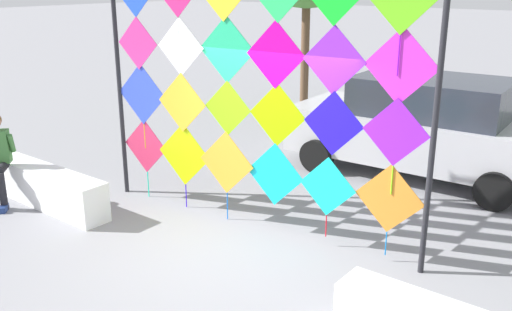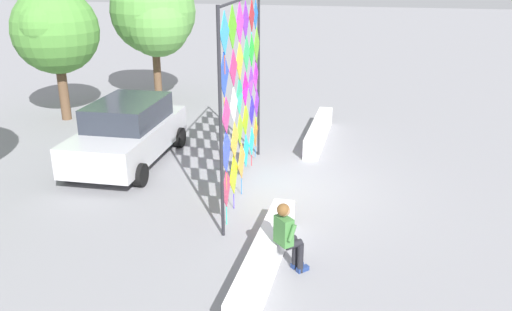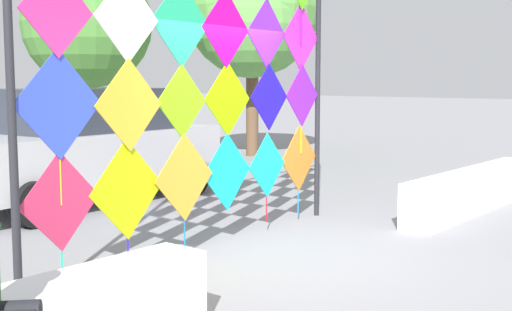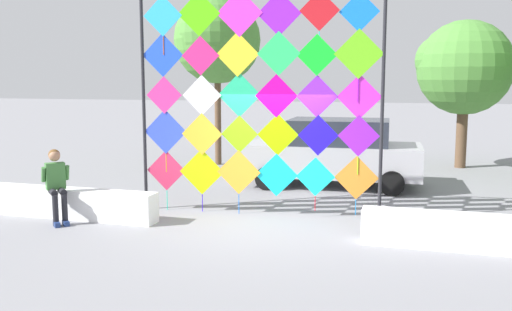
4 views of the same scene
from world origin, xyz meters
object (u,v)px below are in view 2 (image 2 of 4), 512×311
at_px(seated_vendor, 288,233).
at_px(tree_palm_like, 52,31).
at_px(tree_broadleaf, 151,13).
at_px(parked_car, 128,132).
at_px(kite_display_rack, 243,87).

relative_size(seated_vendor, tree_palm_like, 0.31).
bearing_deg(tree_broadleaf, parked_car, -162.39).
relative_size(tree_broadleaf, tree_palm_like, 1.13).
height_order(seated_vendor, parked_car, parked_car).
bearing_deg(kite_display_rack, tree_palm_like, 61.37).
height_order(kite_display_rack, parked_car, kite_display_rack).
bearing_deg(seated_vendor, kite_display_rack, 26.39).
distance_m(parked_car, tree_palm_like, 5.89).
xyz_separation_m(kite_display_rack, parked_car, (1.04, 3.65, -1.70)).
bearing_deg(seated_vendor, tree_broadleaf, 33.79).
bearing_deg(tree_broadleaf, seated_vendor, -146.21).
bearing_deg(tree_palm_like, seated_vendor, -129.10).
height_order(seated_vendor, tree_broadleaf, tree_broadleaf).
bearing_deg(kite_display_rack, tree_broadleaf, 36.84).
height_order(kite_display_rack, tree_broadleaf, tree_broadleaf).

